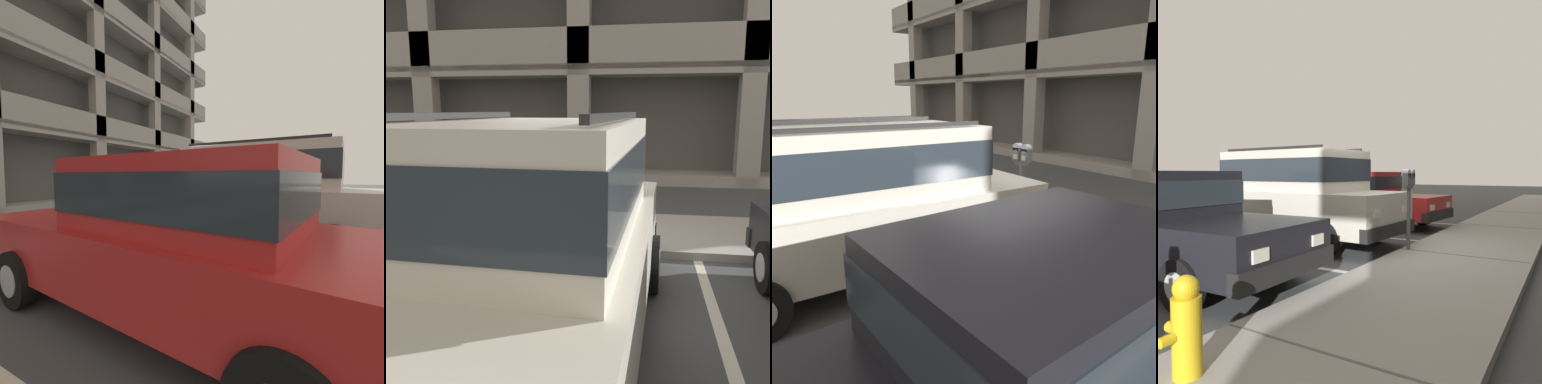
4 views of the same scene
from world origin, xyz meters
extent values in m
cube|color=#444749|center=(0.00, 0.00, -0.05)|extent=(80.00, 80.00, 0.10)
cube|color=#9E9B93|center=(0.00, 1.30, 0.06)|extent=(40.00, 2.20, 0.12)
cube|color=#606060|center=(0.00, 1.30, 0.12)|extent=(0.03, 2.16, 0.00)
cube|color=silver|center=(-1.53, -1.40, 0.00)|extent=(0.12, 4.80, 0.01)
cube|color=silver|center=(1.53, -1.40, 0.00)|extent=(0.12, 4.80, 0.01)
cube|color=beige|center=(-0.10, -2.32, 0.73)|extent=(2.06, 4.78, 0.80)
cube|color=beige|center=(-0.10, -2.37, 1.55)|extent=(1.76, 2.99, 0.84)
cube|color=#232B33|center=(-0.10, -2.37, 1.57)|extent=(1.78, 3.01, 0.46)
cube|color=black|center=(0.01, -0.01, 0.45)|extent=(1.88, 0.25, 0.24)
cube|color=silver|center=(0.58, 0.01, 0.81)|extent=(0.24, 0.04, 0.14)
cube|color=silver|center=(-0.56, 0.06, 0.81)|extent=(0.24, 0.04, 0.14)
cylinder|color=black|center=(0.87, -0.91, 0.33)|extent=(0.23, 0.67, 0.66)
cylinder|color=#B2B2B7|center=(0.87, -0.91, 0.33)|extent=(0.24, 0.37, 0.36)
cylinder|color=black|center=(-0.93, -0.82, 0.33)|extent=(0.23, 0.67, 0.66)
cylinder|color=#B2B2B7|center=(-0.93, -0.82, 0.33)|extent=(0.24, 0.37, 0.36)
cube|color=black|center=(0.58, -2.40, 2.01)|extent=(0.18, 2.62, 0.05)
cube|color=black|center=(-0.79, -2.34, 2.01)|extent=(0.18, 2.62, 0.05)
cube|color=silver|center=(-2.59, -0.06, 0.66)|extent=(0.24, 0.05, 0.14)
cylinder|color=black|center=(-2.35, -0.93, 0.30)|extent=(0.21, 0.61, 0.60)
cylinder|color=#B2B2B7|center=(-2.35, -0.93, 0.30)|extent=(0.21, 0.34, 0.33)
cylinder|color=black|center=(2.19, -0.75, 0.30)|extent=(0.18, 0.60, 0.60)
cylinder|color=#B2B2B7|center=(2.19, -0.75, 0.30)|extent=(0.19, 0.34, 0.33)
cylinder|color=#595B60|center=(-0.01, 0.35, 0.67)|extent=(0.07, 0.07, 1.11)
cube|color=#595B60|center=(-0.01, 0.35, 1.26)|extent=(0.28, 0.06, 0.06)
cube|color=#515459|center=(-0.11, 0.35, 1.40)|extent=(0.15, 0.11, 0.22)
cylinder|color=#9EA8B2|center=(-0.11, 0.35, 1.51)|extent=(0.15, 0.11, 0.15)
cube|color=#B7B293|center=(-0.11, 0.29, 1.36)|extent=(0.08, 0.01, 0.08)
cube|color=#515459|center=(0.09, 0.35, 1.40)|extent=(0.15, 0.11, 0.22)
cylinder|color=#9EA8B2|center=(0.09, 0.35, 1.51)|extent=(0.15, 0.11, 0.15)
cube|color=#B7B293|center=(0.09, 0.29, 1.36)|extent=(0.08, 0.01, 0.08)
cube|color=gray|center=(-1.13, 11.16, 0.15)|extent=(32.00, 10.00, 0.30)
cube|color=gray|center=(-1.13, 11.16, 3.15)|extent=(32.00, 10.00, 0.30)
cube|color=gray|center=(-1.13, 6.26, 3.70)|extent=(32.00, 0.20, 1.10)
camera|label=1|loc=(-5.43, -3.68, 1.39)|focal=24.00mm
camera|label=2|loc=(0.81, -5.62, 2.05)|focal=40.00mm
camera|label=3|loc=(4.49, -4.03, 2.33)|focal=35.00mm
camera|label=4|loc=(6.32, 2.89, 1.51)|focal=35.00mm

